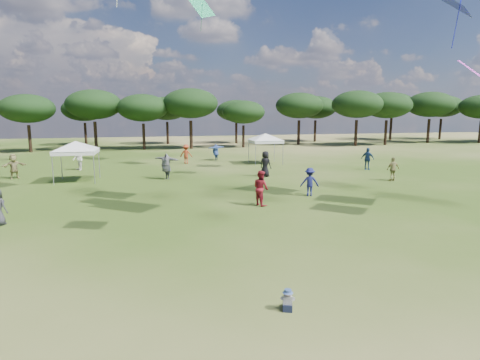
% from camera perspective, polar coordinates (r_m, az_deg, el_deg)
% --- Properties ---
extents(ground, '(140.00, 140.00, 0.00)m').
position_cam_1_polar(ground, '(8.82, 7.51, -23.05)').
color(ground, '#364D17').
rests_on(ground, ground).
extents(tree_line, '(108.78, 17.63, 7.77)m').
position_cam_1_polar(tree_line, '(54.54, -8.38, 10.39)').
color(tree_line, black).
rests_on(tree_line, ground).
extents(tent_left, '(5.50, 5.50, 3.06)m').
position_cam_1_polar(tent_left, '(29.33, -22.35, 4.89)').
color(tent_left, gray).
rests_on(tent_left, ground).
extents(tent_right, '(5.48, 5.48, 3.06)m').
position_cam_1_polar(tent_right, '(36.60, 3.64, 6.45)').
color(tent_right, gray).
rests_on(tent_right, ground).
extents(toddler, '(0.41, 0.44, 0.54)m').
position_cam_1_polar(toddler, '(10.18, 6.80, -16.69)').
color(toddler, black).
rests_on(toddler, ground).
extents(festival_crowd, '(28.36, 21.26, 1.90)m').
position_cam_1_polar(festival_crowd, '(29.43, -8.67, 2.08)').
color(festival_crowd, maroon).
rests_on(festival_crowd, ground).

